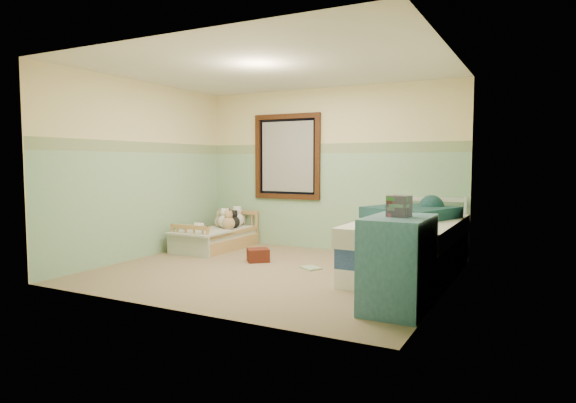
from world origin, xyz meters
The scene contains 32 objects.
floor centered at (0.00, 0.00, -0.01)m, with size 4.20×3.60×0.02m, color #8A7857.
ceiling centered at (0.00, 0.00, 2.51)m, with size 4.20×3.60×0.02m, color silver.
wall_back centered at (0.00, 1.80, 1.25)m, with size 4.20×0.04×2.50m, color beige.
wall_front centered at (0.00, -1.80, 1.25)m, with size 4.20×0.04×2.50m, color beige.
wall_left centered at (-2.10, 0.00, 1.25)m, with size 0.04×3.60×2.50m, color beige.
wall_right centered at (2.10, 0.00, 1.25)m, with size 0.04×3.60×2.50m, color beige.
wainscot_mint centered at (0.00, 1.79, 0.75)m, with size 4.20×0.01×1.50m, color #9BB9A3.
border_strip centered at (0.00, 1.79, 1.57)m, with size 4.20×0.01×0.15m, color #466F49.
window_frame centered at (-0.70, 1.76, 1.45)m, with size 1.16×0.06×1.36m, color black.
window_blinds centered at (-0.70, 1.77, 1.45)m, with size 0.92×0.01×1.12m, color #AEAEAC.
toddler_bed_frame centered at (-1.57, 1.05, 0.09)m, with size 0.70×1.40×0.18m, color tan.
toddler_mattress centered at (-1.57, 1.05, 0.24)m, with size 0.64×1.34×0.12m, color white.
patchwork_quilt centered at (-1.57, 0.62, 0.31)m, with size 0.76×0.70×0.03m, color #7EA1BF.
plush_bed_brown centered at (-1.72, 1.55, 0.40)m, with size 0.20×0.20×0.20m, color brown.
plush_bed_white centered at (-1.52, 1.55, 0.41)m, with size 0.23×0.23×0.23m, color white.
plush_bed_tan centered at (-1.67, 1.33, 0.40)m, with size 0.20×0.20×0.20m, color tan.
plush_bed_dark centered at (-1.44, 1.33, 0.40)m, with size 0.20×0.20×0.20m, color black.
plush_floor_cream centered at (-1.80, 0.88, 0.14)m, with size 0.28×0.28×0.28m, color white.
plush_floor_tan centered at (-1.85, 0.67, 0.13)m, with size 0.26×0.26×0.26m, color tan.
twin_bed_frame centered at (1.55, 0.66, 0.11)m, with size 1.07×2.13×0.22m, color white.
twin_boxspring centered at (1.55, 0.66, 0.33)m, with size 1.07×2.13×0.22m, color navy.
twin_mattress centered at (1.55, 0.66, 0.55)m, with size 1.11×2.18×0.22m, color beige.
teal_blanket centered at (1.50, 0.96, 0.73)m, with size 0.91×0.96×0.14m, color black.
dresser centered at (1.82, -0.81, 0.43)m, with size 0.54×0.87×0.87m, color #355E74.
book_stack centered at (1.82, -0.82, 0.96)m, with size 0.19×0.15×0.19m, color brown.
red_pillow centered at (-0.47, 0.47, 0.09)m, with size 0.28×0.25×0.18m, color #98311B.
floor_book centered at (0.37, 0.38, 0.01)m, with size 0.25×0.19×0.02m, color #EAD450.
extra_plush_0 centered at (-1.74, 1.38, 0.39)m, with size 0.18×0.18×0.18m, color white.
extra_plush_1 centered at (-1.57, 1.27, 0.41)m, with size 0.22×0.22×0.22m, color white.
extra_plush_2 centered at (-1.50, 1.32, 0.38)m, with size 0.17×0.17×0.17m, color tan.
extra_plush_3 centered at (-1.40, 1.11, 0.40)m, with size 0.21×0.21×0.21m, color tan.
extra_plush_4 centered at (-1.48, 1.25, 0.39)m, with size 0.17×0.17×0.17m, color brown.
Camera 1 is at (3.00, -5.27, 1.37)m, focal length 30.82 mm.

